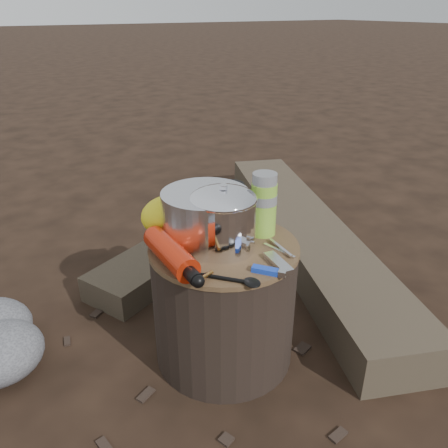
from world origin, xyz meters
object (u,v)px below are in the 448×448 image
thermos (264,205)px  fuel_bottle (171,254)px  travel_mug (231,203)px  camping_pot (223,219)px  stump (224,302)px  log_main (306,235)px

thermos → fuel_bottle: bearing=-175.9°
travel_mug → camping_pot: bearing=-128.6°
stump → travel_mug: (0.11, 0.14, 0.27)m
fuel_bottle → thermos: (0.32, 0.02, 0.06)m
stump → camping_pot: bearing=-128.2°
log_main → camping_pot: camping_pot is taller
camping_pot → log_main: bearing=30.5°
stump → log_main: size_ratio=0.24×
camping_pot → travel_mug: camping_pot is taller
log_main → thermos: bearing=-123.2°
camping_pot → fuel_bottle: size_ratio=0.65×
camping_pot → fuel_bottle: camping_pot is taller
stump → camping_pot: 0.30m
log_main → fuel_bottle: (-0.89, -0.43, 0.37)m
stump → log_main: (0.70, 0.41, -0.13)m
fuel_bottle → stump: bearing=7.3°
camping_pot → thermos: bearing=6.2°
travel_mug → log_main: bearing=24.5°
stump → fuel_bottle: bearing=-173.7°
log_main → thermos: (-0.56, -0.41, 0.43)m
thermos → travel_mug: (-0.03, 0.13, -0.03)m
stump → camping_pot: (-0.01, -0.01, 0.30)m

